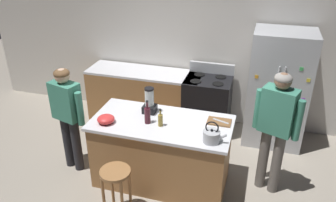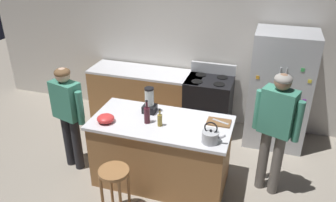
# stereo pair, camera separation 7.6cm
# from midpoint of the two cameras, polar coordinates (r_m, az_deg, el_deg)

# --- Properties ---
(ground_plane) EXTENTS (14.00, 14.00, 0.00)m
(ground_plane) POSITION_cam_midpoint_polar(r_m,az_deg,el_deg) (4.88, -1.48, -13.07)
(ground_plane) COLOR #9E9384
(back_wall) EXTENTS (8.00, 0.10, 2.70)m
(back_wall) POSITION_cam_midpoint_polar(r_m,az_deg,el_deg) (5.90, 4.22, 9.24)
(back_wall) COLOR silver
(back_wall) RESTS_ON ground_plane
(kitchen_island) EXTENTS (1.80, 0.88, 0.94)m
(kitchen_island) POSITION_cam_midpoint_polar(r_m,az_deg,el_deg) (4.59, -1.55, -8.55)
(kitchen_island) COLOR #9E6B3D
(kitchen_island) RESTS_ON ground_plane
(back_counter_run) EXTENTS (2.00, 0.64, 0.94)m
(back_counter_run) POSITION_cam_midpoint_polar(r_m,az_deg,el_deg) (6.08, -4.26, 0.87)
(back_counter_run) COLOR #9E6B3D
(back_counter_run) RESTS_ON ground_plane
(refrigerator) EXTENTS (0.90, 0.73, 1.84)m
(refrigerator) POSITION_cam_midpoint_polar(r_m,az_deg,el_deg) (5.52, 17.61, 1.92)
(refrigerator) COLOR #B7BABF
(refrigerator) RESTS_ON ground_plane
(stove_range) EXTENTS (0.76, 0.65, 1.12)m
(stove_range) POSITION_cam_midpoint_polar(r_m,az_deg,el_deg) (5.79, 6.21, -0.53)
(stove_range) COLOR black
(stove_range) RESTS_ON ground_plane
(person_by_island_left) EXTENTS (0.59, 0.32, 1.55)m
(person_by_island_left) POSITION_cam_midpoint_polar(r_m,az_deg,el_deg) (4.81, -17.04, -1.55)
(person_by_island_left) COLOR #26262B
(person_by_island_left) RESTS_ON ground_plane
(person_by_sink_right) EXTENTS (0.59, 0.34, 1.68)m
(person_by_sink_right) POSITION_cam_midpoint_polar(r_m,az_deg,el_deg) (4.36, 17.26, -3.53)
(person_by_sink_right) COLOR #66605B
(person_by_sink_right) RESTS_ON ground_plane
(bar_stool) EXTENTS (0.36, 0.36, 0.66)m
(bar_stool) POSITION_cam_midpoint_polar(r_m,az_deg,el_deg) (4.11, -9.30, -13.12)
(bar_stool) COLOR #9E6B3D
(bar_stool) RESTS_ON ground_plane
(blender_appliance) EXTENTS (0.17, 0.17, 0.36)m
(blender_appliance) POSITION_cam_midpoint_polar(r_m,az_deg,el_deg) (4.49, -3.62, -0.19)
(blender_appliance) COLOR black
(blender_appliance) RESTS_ON kitchen_island
(bottle_vinegar) EXTENTS (0.06, 0.06, 0.24)m
(bottle_vinegar) POSITION_cam_midpoint_polar(r_m,az_deg,el_deg) (4.21, -1.80, -3.18)
(bottle_vinegar) COLOR olive
(bottle_vinegar) RESTS_ON kitchen_island
(bottle_wine) EXTENTS (0.08, 0.08, 0.32)m
(bottle_wine) POSITION_cam_midpoint_polar(r_m,az_deg,el_deg) (4.26, -3.99, -2.34)
(bottle_wine) COLOR #471923
(bottle_wine) RESTS_ON kitchen_island
(mixing_bowl) EXTENTS (0.22, 0.22, 0.10)m
(mixing_bowl) POSITION_cam_midpoint_polar(r_m,az_deg,el_deg) (4.37, -10.90, -3.02)
(mixing_bowl) COLOR red
(mixing_bowl) RESTS_ON kitchen_island
(tea_kettle) EXTENTS (0.28, 0.20, 0.27)m
(tea_kettle) POSITION_cam_midpoint_polar(r_m,az_deg,el_deg) (3.93, 6.80, -5.84)
(tea_kettle) COLOR #B7BABF
(tea_kettle) RESTS_ON kitchen_island
(cutting_board) EXTENTS (0.30, 0.20, 0.02)m
(cutting_board) POSITION_cam_midpoint_polar(r_m,az_deg,el_deg) (4.35, 8.10, -3.48)
(cutting_board) COLOR brown
(cutting_board) RESTS_ON kitchen_island
(chef_knife) EXTENTS (0.22, 0.10, 0.01)m
(chef_knife) POSITION_cam_midpoint_polar(r_m,az_deg,el_deg) (4.35, 8.37, -3.37)
(chef_knife) COLOR #B7BABF
(chef_knife) RESTS_ON cutting_board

